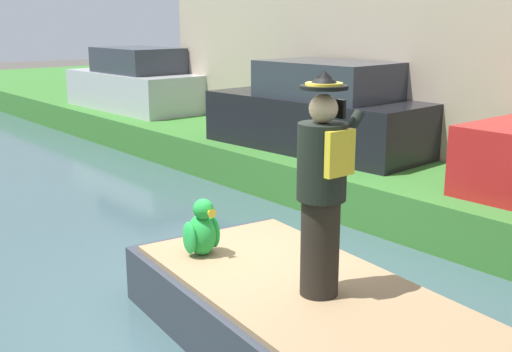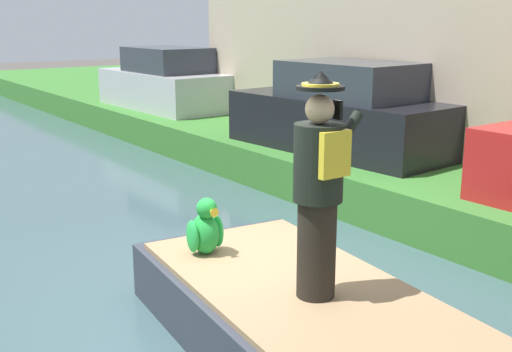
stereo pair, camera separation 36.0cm
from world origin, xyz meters
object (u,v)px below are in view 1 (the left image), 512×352
at_px(boat, 321,329).
at_px(parrot_plush, 202,231).
at_px(person_pirate, 323,187).
at_px(parked_car_silver, 136,83).
at_px(parked_car_dark, 320,113).

height_order(boat, parrot_plush, parrot_plush).
bearing_deg(person_pirate, boat, -100.97).
relative_size(boat, parked_car_silver, 1.08).
bearing_deg(parked_car_silver, parrot_plush, -115.46).
distance_m(person_pirate, parrot_plush, 1.55).
bearing_deg(parked_car_silver, boat, -111.35).
bearing_deg(parked_car_silver, parked_car_dark, -90.00).
xyz_separation_m(boat, parked_car_dark, (4.17, 4.23, 0.98)).
bearing_deg(parked_car_dark, parked_car_silver, 90.00).
xyz_separation_m(parked_car_dark, parked_car_silver, (0.00, 6.43, 0.00)).
height_order(parked_car_dark, parked_car_silver, same).
bearing_deg(person_pirate, parked_car_silver, 70.14).
height_order(person_pirate, parrot_plush, person_pirate).
relative_size(person_pirate, parked_car_dark, 0.45).
xyz_separation_m(person_pirate, parked_car_silver, (4.16, 10.62, -0.26)).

